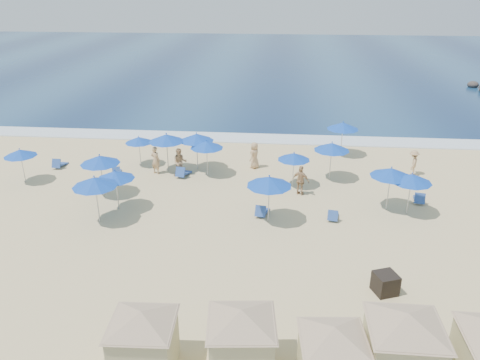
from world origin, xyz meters
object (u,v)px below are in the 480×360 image
umbrella_0 (20,153)px  umbrella_8 (294,156)px  beachgoer_3 (413,163)px  umbrella_12 (115,175)px  umbrella_13 (166,138)px  cabana_0 (143,334)px  cabana_2 (333,350)px  umbrella_1 (100,160)px  umbrella_4 (197,137)px  cabana_1 (242,333)px  beachgoer_2 (301,180)px  umbrella_7 (332,147)px  beachgoer_4 (255,155)px  umbrella_3 (95,182)px  umbrella_11 (412,178)px  beachgoer_1 (180,162)px  umbrella_5 (207,145)px  umbrella_6 (269,181)px  beachgoer_0 (156,160)px  umbrella_9 (343,126)px  umbrella_2 (139,140)px  umbrella_10 (391,172)px  cabana_3 (404,339)px  trash_bin (385,283)px

umbrella_0 → umbrella_8: bearing=3.1°
umbrella_0 → beachgoer_3: umbrella_0 is taller
umbrella_12 → beachgoer_3: bearing=20.8°
umbrella_13 → cabana_0: bearing=-79.1°
cabana_2 → umbrella_1: umbrella_1 is taller
umbrella_4 → umbrella_12: size_ratio=1.09×
cabana_1 → beachgoer_2: cabana_1 is taller
umbrella_7 → umbrella_12: 13.40m
umbrella_12 → beachgoer_4: bearing=44.2°
umbrella_3 → umbrella_8: size_ratio=1.17×
umbrella_12 → umbrella_13: bearing=76.2°
umbrella_7 → umbrella_11: (3.86, -4.56, -0.09)m
umbrella_0 → beachgoer_1: 9.96m
umbrella_1 → beachgoer_4: size_ratio=1.44×
umbrella_5 → umbrella_12: bearing=-127.7°
cabana_2 → beachgoer_1: bearing=116.5°
umbrella_1 → umbrella_6: (9.98, -2.43, 0.07)m
umbrella_0 → umbrella_7: bearing=6.6°
umbrella_8 → beachgoer_0: 9.22m
umbrella_3 → umbrella_12: umbrella_3 is taller
cabana_0 → umbrella_9: size_ratio=1.62×
umbrella_6 → umbrella_8: bearing=74.3°
umbrella_9 → beachgoer_1: (-10.97, -4.92, -1.33)m
umbrella_4 → cabana_2: bearing=-67.6°
umbrella_1 → cabana_0: bearing=-64.4°
umbrella_11 → umbrella_4: bearing=156.5°
umbrella_4 → umbrella_1: bearing=-136.3°
umbrella_8 → umbrella_12: size_ratio=0.94×
beachgoer_3 → beachgoer_4: beachgoer_4 is taller
beachgoer_0 → beachgoer_4: 6.68m
cabana_0 → umbrella_2: 19.08m
umbrella_3 → beachgoer_0: (1.30, 6.97, -1.39)m
umbrella_7 → umbrella_12: bearing=-155.9°
umbrella_11 → umbrella_0: bearing=174.3°
umbrella_4 → umbrella_10: (11.70, -5.01, -0.04)m
umbrella_4 → umbrella_10: 12.73m
umbrella_0 → umbrella_11: (23.34, -2.32, 0.16)m
umbrella_7 → beachgoer_0: umbrella_7 is taller
umbrella_0 → umbrella_3: 8.24m
umbrella_10 → beachgoer_0: 14.94m
cabana_2 → umbrella_13: size_ratio=1.53×
cabana_1 → cabana_2: bearing=-7.7°
cabana_3 → beachgoer_0: cabana_3 is taller
trash_bin → beachgoer_3: bearing=51.3°
umbrella_1 → umbrella_3: bearing=-73.6°
umbrella_1 → beachgoer_1: umbrella_1 is taller
umbrella_11 → umbrella_13: umbrella_13 is taller
umbrella_2 → umbrella_6: bearing=-39.1°
umbrella_7 → beachgoer_1: bearing=-178.4°
umbrella_1 → umbrella_9: (14.93, 8.36, -0.02)m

